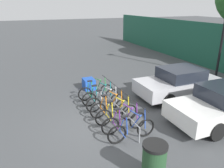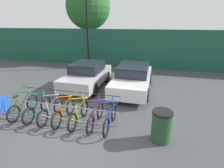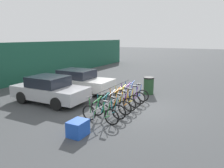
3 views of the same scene
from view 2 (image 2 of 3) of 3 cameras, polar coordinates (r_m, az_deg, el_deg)
The scene contains 15 objects.
ground_plane at distance 6.41m, azimuth -12.75°, elevation -14.71°, with size 120.00×120.00×0.00m, color #424447.
hoarding_wall at distance 14.52m, azimuth 4.07°, elevation 11.47°, with size 36.00×0.16×3.03m, color #19513D.
bike_rack at distance 6.92m, azimuth -14.88°, elevation -7.44°, with size 4.14×0.04×0.57m.
bicycle_green at distance 7.86m, azimuth -26.95°, elevation -6.58°, with size 0.68×1.71×1.05m.
bicycle_teal at distance 7.46m, azimuth -23.16°, elevation -7.35°, with size 0.68×1.71×1.05m.
bicycle_silver at distance 7.13m, azimuth -19.32°, elevation -8.10°, with size 0.68×1.71×1.05m.
bicycle_orange at distance 6.86m, azimuth -15.40°, elevation -8.82°, with size 0.68×1.71×1.05m.
bicycle_yellow at distance 6.60m, azimuth -10.76°, elevation -9.62°, with size 0.68×1.71×1.05m.
bicycle_purple at distance 6.37m, azimuth -5.39°, elevation -10.46°, with size 0.68×1.71×1.05m.
bicycle_blue at distance 6.23m, azimuth -0.57°, elevation -11.13°, with size 0.68×1.71×1.05m.
car_silver at distance 10.12m, azimuth -8.11°, elevation 2.94°, with size 1.91×4.03×1.40m.
car_white at distance 9.55m, azimuth 6.77°, elevation 2.00°, with size 1.91×4.44×1.40m.
lamp_post at distance 14.19m, azimuth -8.12°, elevation 19.05°, with size 0.24×0.44×6.22m.
trash_bin at distance 5.77m, azimuth 15.79°, elevation -13.07°, with size 0.63×0.63×1.03m.
tree_behind_hoarding at distance 17.19m, azimuth -7.78°, elevation 23.52°, with size 3.95×3.95×6.79m.
Camera 2 is at (2.61, -4.64, 3.56)m, focal length 28.00 mm.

